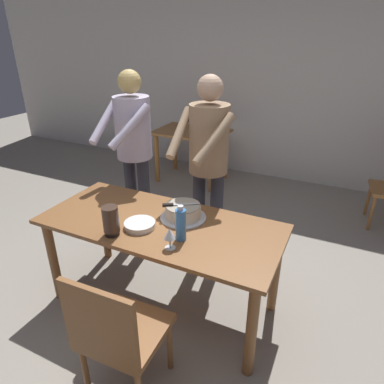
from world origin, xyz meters
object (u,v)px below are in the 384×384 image
Objects in this scene: cake_knife at (173,205)px; background_table at (192,142)px; hurricane_lamp at (111,221)px; wine_glass_near at (170,234)px; water_bottle at (181,224)px; plate_stack at (140,225)px; cake_on_platter at (183,212)px; chair_near_side at (118,333)px; main_dining_table at (160,235)px; person_cutting_cake at (208,157)px; person_standing_beside at (133,144)px.

background_table is at bearing 112.67° from cake_knife.
hurricane_lamp is 0.21× the size of background_table.
water_bottle reaches higher than wine_glass_near.
plate_stack is at bearing 157.44° from wine_glass_near.
cake_knife is 1.09× the size of plate_stack.
cake_on_platter is 1.62× the size of hurricane_lamp.
cake_on_platter is 0.29m from water_bottle.
cake_on_platter is at bearing 48.65° from plate_stack.
cake_on_platter is 1.36× the size of water_bottle.
hurricane_lamp is at bearing 127.90° from chair_near_side.
main_dining_table is 1.03× the size of person_cutting_cake.
chair_near_side is at bearing -67.90° from plate_stack.
plate_stack is at bearing -128.29° from main_dining_table.
wine_glass_near is at bearing -45.63° from person_standing_beside.
person_cutting_cake is (0.32, 0.88, 0.22)m from hurricane_lamp.
main_dining_table is 0.99m from person_standing_beside.
wine_glass_near is 0.63m from chair_near_side.
cake_on_platter is at bearing 104.82° from wine_glass_near.
cake_on_platter is 0.53m from hurricane_lamp.
background_table is (-1.12, 2.65, -0.28)m from wine_glass_near.
plate_stack is at bearing -72.22° from background_table.
cake_knife is 0.14× the size of person_standing_beside.
chair_near_side reaches higher than plate_stack.
water_bottle is 0.25× the size of background_table.
hurricane_lamp is (-0.12, -0.16, 0.09)m from plate_stack.
person_standing_beside reaches higher than cake_on_platter.
water_bottle is (0.18, -0.22, -0.00)m from cake_knife.
cake_knife reaches higher than background_table.
person_cutting_cake is at bearing 84.15° from cake_knife.
cake_on_platter is 0.33m from plate_stack.
chair_near_side is (0.11, -0.86, -0.37)m from cake_knife.
cake_knife is at bearing -95.85° from person_cutting_cake.
water_bottle is (0.11, -0.26, 0.06)m from cake_on_platter.
water_bottle is (0.01, 0.12, 0.01)m from wine_glass_near.
hurricane_lamp is (-0.43, -0.03, 0.00)m from wine_glass_near.
main_dining_table is 0.20m from plate_stack.
hurricane_lamp reaches higher than wine_glass_near.
background_table is (-0.90, 2.40, -0.06)m from main_dining_table.
cake_on_platter is at bearing 92.91° from chair_near_side.
chair_near_side is (0.17, -0.76, -0.15)m from main_dining_table.
water_bottle is at bearing -51.31° from cake_knife.
person_standing_beside is (-0.76, 0.50, 0.27)m from cake_on_platter.
person_cutting_cake is (0.05, 0.51, 0.21)m from cake_knife.
main_dining_table is at bearing -100.95° from person_cutting_cake.
cake_on_platter is at bearing -88.94° from person_cutting_cake.
water_bottle is at bearing 83.28° from wine_glass_near.
water_bottle is 1.18m from person_standing_beside.
hurricane_lamp reaches higher than background_table.
plate_stack is 0.35m from wine_glass_near.
chair_near_side reaches higher than wine_glass_near.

